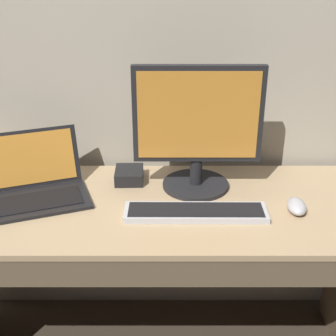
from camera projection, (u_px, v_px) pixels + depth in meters
The scene contains 6 objects.
desk at pixel (150, 258), 1.74m from camera, with size 1.67×0.63×0.76m.
laptop_black at pixel (34, 183), 1.69m from camera, with size 0.43×0.40×0.22m.
external_monitor at pixel (196, 128), 1.67m from camera, with size 0.47×0.25×0.47m.
wired_keyboard at pixel (194, 212), 1.58m from camera, with size 0.49×0.12×0.02m.
computer_mouse at pixel (295, 206), 1.60m from camera, with size 0.07×0.11×0.04m, color #B7B7BC.
external_drive_box at pixel (128, 175), 1.81m from camera, with size 0.11×0.13×0.05m, color black.
Camera 1 is at (0.06, -1.45, 1.59)m, focal length 49.48 mm.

